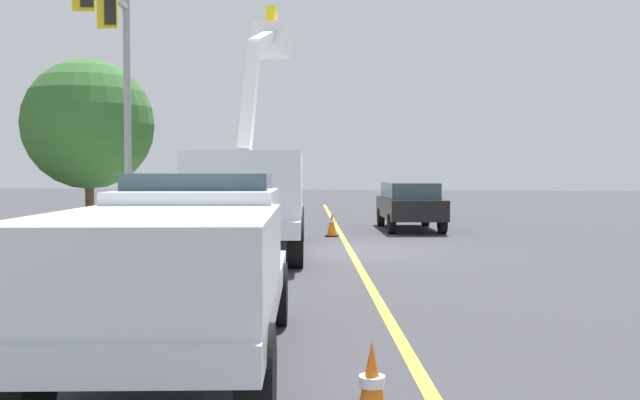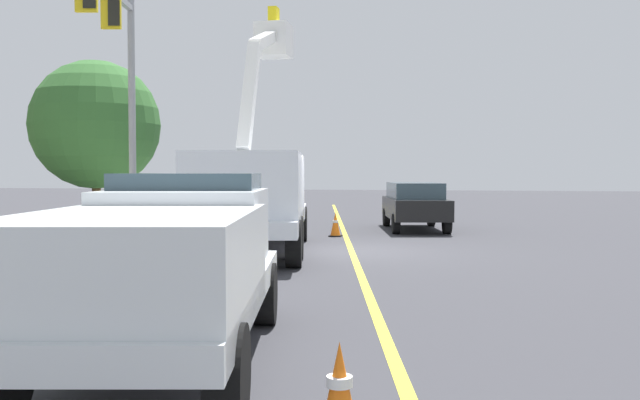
# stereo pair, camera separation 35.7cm
# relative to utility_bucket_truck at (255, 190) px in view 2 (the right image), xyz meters

# --- Properties ---
(ground) EXTENTS (120.00, 120.00, 0.00)m
(ground) POSITION_rel_utility_bucket_truck_xyz_m (0.50, -2.46, -1.60)
(ground) COLOR #38383D
(sidewalk_far_side) EXTENTS (59.56, 15.16, 0.12)m
(sidewalk_far_side) POSITION_rel_utility_bucket_truck_xyz_m (-1.00, 5.13, -1.54)
(sidewalk_far_side) COLOR #B2ADA3
(sidewalk_far_side) RESTS_ON ground
(lane_centre_stripe) EXTENTS (49.08, 9.85, 0.01)m
(lane_centre_stripe) POSITION_rel_utility_bucket_truck_xyz_m (0.50, -2.46, -1.60)
(lane_centre_stripe) COLOR yellow
(lane_centre_stripe) RESTS_ON ground
(utility_bucket_truck) EXTENTS (8.53, 4.04, 6.59)m
(utility_bucket_truck) POSITION_rel_utility_bucket_truck_xyz_m (0.00, 0.00, 0.00)
(utility_bucket_truck) COLOR white
(utility_bucket_truck) RESTS_ON ground
(service_pickup_truck) EXTENTS (5.90, 3.15, 2.06)m
(service_pickup_truck) POSITION_rel_utility_bucket_truck_xyz_m (-10.18, -2.00, -0.48)
(service_pickup_truck) COLOR silver
(service_pickup_truck) RESTS_ON ground
(passing_minivan) EXTENTS (5.08, 2.79, 1.69)m
(passing_minivan) POSITION_rel_utility_bucket_truck_xyz_m (7.54, -3.68, -0.63)
(passing_minivan) COLOR black
(passing_minivan) RESTS_ON ground
(traffic_cone_leading) EXTENTS (0.40, 0.40, 0.80)m
(traffic_cone_leading) POSITION_rel_utility_bucket_truck_xyz_m (-12.03, -4.25, -1.21)
(traffic_cone_leading) COLOR black
(traffic_cone_leading) RESTS_ON ground
(traffic_cone_mid_front) EXTENTS (0.40, 0.40, 0.78)m
(traffic_cone_mid_front) POSITION_rel_utility_bucket_truck_xyz_m (4.47, -1.34, -1.22)
(traffic_cone_mid_front) COLOR black
(traffic_cone_mid_front) RESTS_ON ground
(traffic_signal_mast) EXTENTS (7.12, 1.58, 7.86)m
(traffic_signal_mast) POSITION_rel_utility_bucket_truck_xyz_m (0.62, 4.41, 4.02)
(traffic_signal_mast) COLOR gray
(traffic_signal_mast) RESTS_ON ground
(street_tree_right) EXTENTS (4.75, 4.75, 6.19)m
(street_tree_right) POSITION_rel_utility_bucket_truck_xyz_m (6.13, 7.97, 2.21)
(street_tree_right) COLOR brown
(street_tree_right) RESTS_ON ground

